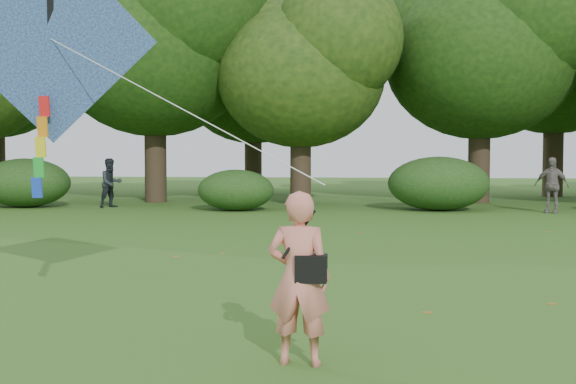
# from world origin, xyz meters

# --- Properties ---
(ground) EXTENTS (100.00, 100.00, 0.00)m
(ground) POSITION_xyz_m (0.00, 0.00, 0.00)
(ground) COLOR #265114
(ground) RESTS_ON ground
(man_kite_flyer) EXTENTS (0.64, 0.45, 1.67)m
(man_kite_flyer) POSITION_xyz_m (-0.18, -0.75, 0.83)
(man_kite_flyer) COLOR #E47C6B
(man_kite_flyer) RESTS_ON ground
(bystander_left) EXTENTS (1.09, 1.11, 1.80)m
(bystander_left) POSITION_xyz_m (-8.79, 17.98, 0.90)
(bystander_left) COLOR #20252B
(bystander_left) RESTS_ON ground
(bystander_right) EXTENTS (1.18, 0.90, 1.86)m
(bystander_right) POSITION_xyz_m (6.64, 17.22, 0.93)
(bystander_right) COLOR slate
(bystander_right) RESTS_ON ground
(crossbody_bag) EXTENTS (0.43, 0.20, 0.69)m
(crossbody_bag) POSITION_xyz_m (-0.06, -0.78, 0.94)
(crossbody_bag) COLOR black
(crossbody_bag) RESTS_ON ground
(flying_kite) EXTENTS (4.90, 2.45, 3.33)m
(flying_kite) POSITION_xyz_m (-3.52, 1.29, 3.42)
(flying_kite) COLOR #24309E
(flying_kite) RESTS_ON ground
(tree_line) EXTENTS (54.70, 15.30, 9.48)m
(tree_line) POSITION_xyz_m (1.67, 22.88, 5.60)
(tree_line) COLOR #3A2D1E
(tree_line) RESTS_ON ground
(shrub_band) EXTENTS (39.15, 3.22, 1.88)m
(shrub_band) POSITION_xyz_m (-0.72, 17.60, 0.86)
(shrub_band) COLOR #264919
(shrub_band) RESTS_ON ground
(fallen_leaves) EXTENTS (8.49, 14.54, 0.01)m
(fallen_leaves) POSITION_xyz_m (1.29, 3.75, 0.01)
(fallen_leaves) COLOR olive
(fallen_leaves) RESTS_ON ground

